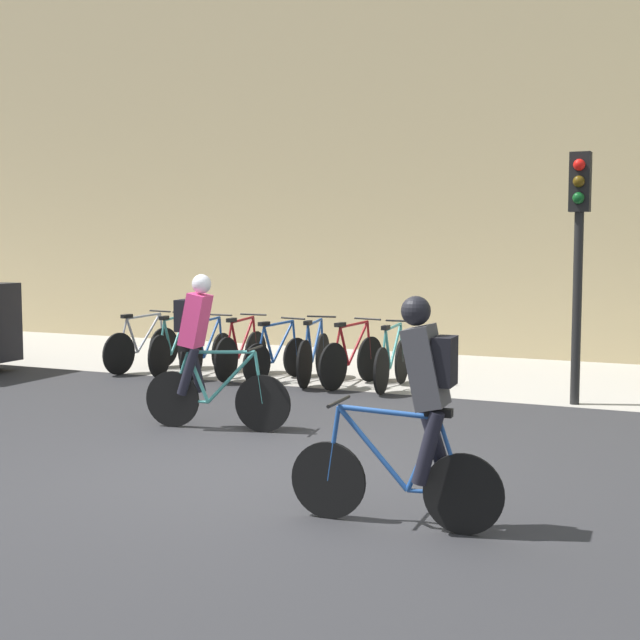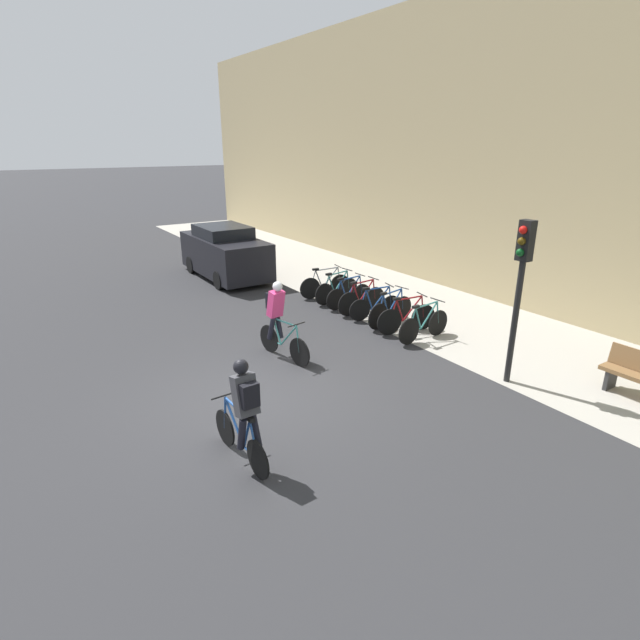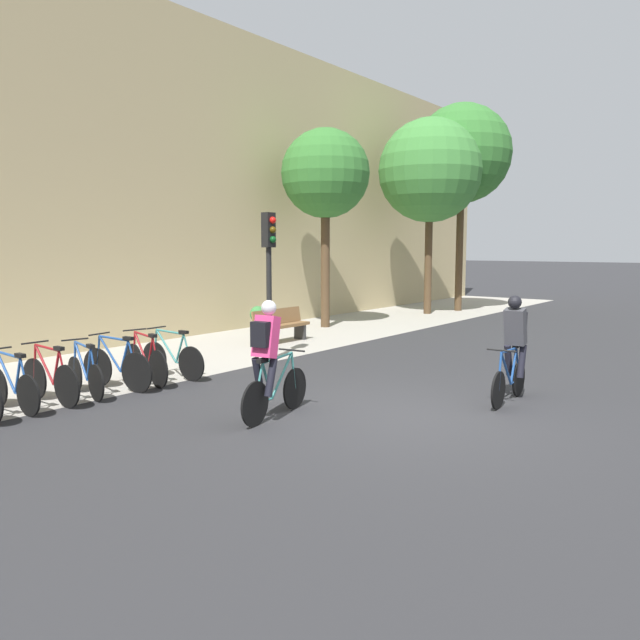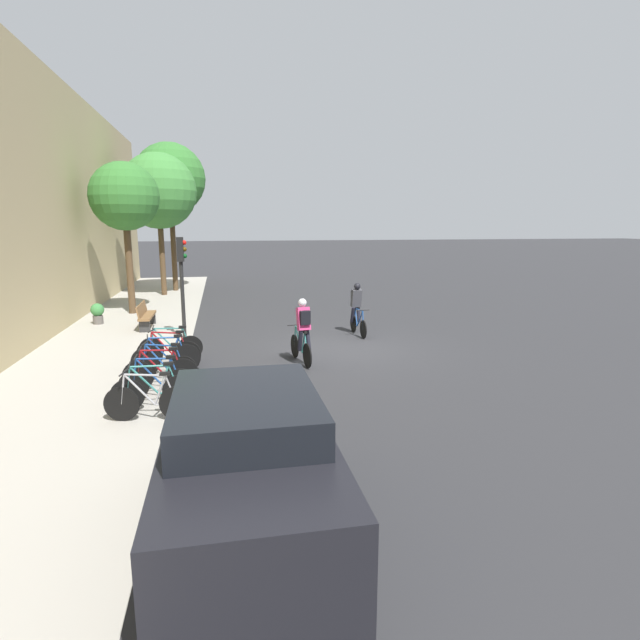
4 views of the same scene
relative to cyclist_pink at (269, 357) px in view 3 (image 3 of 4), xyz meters
The scene contains 17 objects.
ground 2.25m from the cyclist_pink, 44.81° to the right, with size 200.00×200.00×0.00m, color #2B2B2D.
kerb_strip 5.58m from the cyclist_pink, 74.72° to the left, with size 44.00×4.50×0.01m, color #A39E93.
building_facade 8.73m from the cyclist_pink, 79.55° to the left, with size 44.00×0.60×8.91m, color tan.
cyclist_pink is the anchor object (origin of this frame).
cyclist_grey 4.10m from the cyclist_pink, 35.53° to the right, with size 1.65×0.46×1.74m.
parked_bike_2 4.06m from the cyclist_pink, 120.49° to the left, with size 0.46×1.59×0.95m.
parked_bike_3 3.78m from the cyclist_pink, 112.27° to the left, with size 0.46×1.65×0.98m.
parked_bike_4 3.60m from the cyclist_pink, 102.99° to the left, with size 0.49×1.55×0.94m.
parked_bike_5 3.51m from the cyclist_pink, 92.91° to the left, with size 0.46×1.67×0.99m.
parked_bike_6 3.53m from the cyclist_pink, 82.71° to the left, with size 0.49×1.66×0.98m.
parked_bike_7 3.66m from the cyclist_pink, 72.89° to the left, with size 0.46×1.69×0.97m.
traffic_light_pole 5.09m from the cyclist_pink, 41.81° to the left, with size 0.26×0.30×3.27m.
bench 7.46m from the cyclist_pink, 39.70° to the left, with size 1.86×0.44×0.89m.
street_tree_0 11.34m from the cyclist_pink, 32.53° to the left, with size 2.73×2.73×6.13m.
street_tree_1 17.64m from the cyclist_pink, 15.81° to the left, with size 3.78×3.78×7.98m.
street_tree_2 15.96m from the cyclist_pink, 19.16° to the left, with size 3.81×3.81×7.23m.
potted_plant 9.54m from the cyclist_pink, 44.04° to the left, with size 0.48×0.48×0.78m.
Camera 3 is at (-8.06, -4.55, 2.53)m, focal length 35.00 mm.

